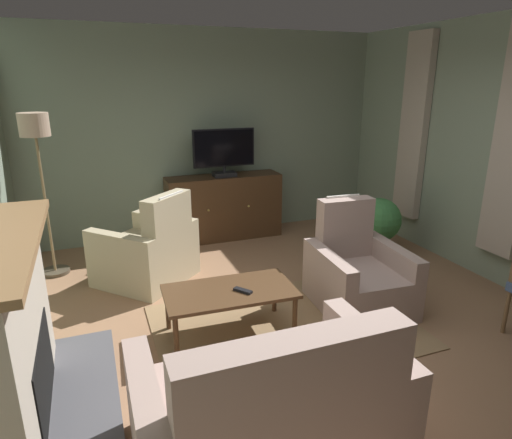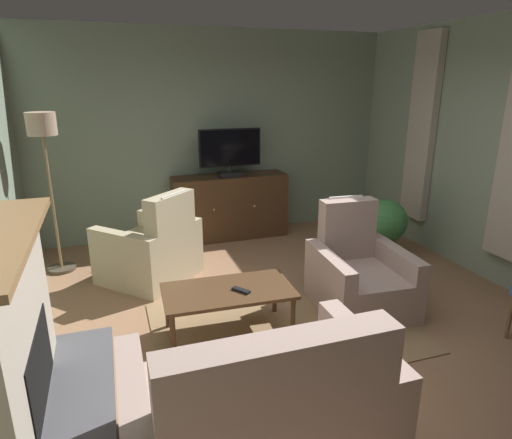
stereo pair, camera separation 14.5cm
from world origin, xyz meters
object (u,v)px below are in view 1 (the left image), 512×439
Objects in this scene: tv_cabinet at (224,209)px; tv_remote at (243,291)px; television at (224,151)px; armchair_beside_cabinet at (357,275)px; coffee_table at (230,294)px; floor_lamp at (38,151)px; potted_plant_leafy_by_curtain at (379,223)px; armchair_facing_sofa at (148,252)px; sofa_floral at (271,409)px.

tv_remote is (-0.60, -2.53, 0.02)m from tv_cabinet.
armchair_beside_cabinet is (0.65, -2.32, -0.93)m from television.
armchair_beside_cabinet reaches higher than coffee_table.
potted_plant_leafy_by_curtain is at bearing -12.91° from floor_lamp.
armchair_facing_sofa reaches higher than potted_plant_leafy_by_curtain.
tv_remote is 1.59m from armchair_facing_sofa.
sofa_floral is (-0.87, -3.80, -0.10)m from tv_cabinet.
armchair_beside_cabinet is at bearing -119.13° from tv_remote.
television is 0.74× the size of coffee_table.
potted_plant_leafy_by_curtain is (2.22, 1.17, -0.00)m from tv_remote.
floor_lamp reaches higher than tv_remote.
television is at bearing -49.97° from tv_remote.
television is at bearing 76.94° from sofa_floral.
tv_remote is 2.78m from floor_lamp.
potted_plant_leafy_by_curtain is (2.82, -0.30, 0.11)m from armchair_facing_sofa.
tv_remote is at bearing 78.03° from sofa_floral.
armchair_beside_cabinet is at bearing -74.65° from tv_cabinet.
sofa_floral is at bearing -67.92° from floor_lamp.
armchair_beside_cabinet is at bearing -74.32° from television.
tv_remote is at bearing -172.78° from armchair_beside_cabinet.
coffee_table is 1.10× the size of armchair_beside_cabinet.
television is 3.95m from sofa_floral.
tv_cabinet is at bearing 90.00° from television.
sofa_floral is 1.25× the size of armchair_facing_sofa.
television reaches higher than armchair_beside_cabinet.
armchair_facing_sofa is 2.27m from armchair_beside_cabinet.
tv_cabinet is 1.61m from armchair_facing_sofa.
television is at bearing 40.17° from armchair_facing_sofa.
television is 0.46× the size of floor_lamp.
coffee_table is 1.48m from armchair_facing_sofa.
television is at bearing 73.88° from coffee_table.
television is 2.58m from armchair_beside_cabinet.
television is (-0.00, -0.05, 0.81)m from tv_cabinet.
television is at bearing -90.00° from tv_cabinet.
tv_remote is 1.27m from armchair_beside_cabinet.
floor_lamp is (-1.01, 0.58, 1.09)m from armchair_facing_sofa.
armchair_facing_sofa reaches higher than tv_cabinet.
armchair_facing_sofa is (-1.20, -1.02, -0.91)m from television.
tv_remote is (-0.60, -2.48, -0.80)m from television.
armchair_facing_sofa reaches higher than sofa_floral.
television is at bearing 140.90° from potted_plant_leafy_by_curtain.
tv_cabinet is 2.48m from floor_lamp.
floor_lamp reaches higher than tv_cabinet.
tv_cabinet is 2.11m from potted_plant_leafy_by_curtain.
television is at bearing 11.12° from floor_lamp.
potted_plant_leafy_by_curtain is at bearing 44.42° from sofa_floral.
floor_lamp is (-3.83, 0.88, 0.99)m from potted_plant_leafy_by_curtain.
coffee_table is at bearing -154.71° from potted_plant_leafy_by_curtain.
television is 2.64m from coffee_table.
armchair_facing_sofa reaches higher than coffee_table.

